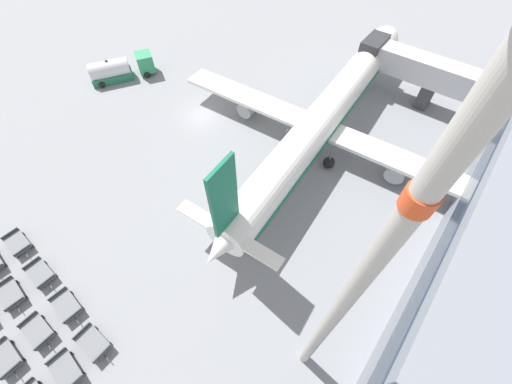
% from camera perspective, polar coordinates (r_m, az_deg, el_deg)
% --- Properties ---
extents(ground_plane, '(500.00, 500.00, 0.00)m').
position_cam_1_polar(ground_plane, '(42.65, -9.87, 13.46)').
color(ground_plane, gray).
extents(jet_bridge, '(20.47, 4.97, 6.36)m').
position_cam_1_polar(jet_bridge, '(47.13, 32.03, 16.16)').
color(jet_bridge, silver).
rests_on(jet_bridge, ground_plane).
extents(airplane, '(36.53, 42.85, 12.57)m').
position_cam_1_polar(airplane, '(37.25, 12.21, 13.09)').
color(airplane, white).
rests_on(airplane, ground_plane).
extents(fuel_tanker_primary, '(6.54, 8.94, 3.11)m').
position_cam_1_polar(fuel_tanker_primary, '(51.88, -23.67, 19.68)').
color(fuel_tanker_primary, '#2D8C5B').
rests_on(fuel_tanker_primary, ground_plane).
extents(baggage_dolly_row_near_col_c, '(3.45, 1.76, 0.92)m').
position_cam_1_polar(baggage_dolly_row_near_col_c, '(32.91, -38.73, -22.49)').
color(baggage_dolly_row_near_col_c, slate).
rests_on(baggage_dolly_row_near_col_c, ground_plane).
extents(baggage_dolly_row_mid_a_col_b, '(3.49, 1.89, 0.92)m').
position_cam_1_polar(baggage_dolly_row_mid_a_col_b, '(34.91, -38.16, -14.41)').
color(baggage_dolly_row_mid_a_col_b, slate).
rests_on(baggage_dolly_row_mid_a_col_b, ground_plane).
extents(baggage_dolly_row_mid_a_col_c, '(3.44, 1.73, 0.92)m').
position_cam_1_polar(baggage_dolly_row_mid_a_col_c, '(32.27, -34.95, -20.02)').
color(baggage_dolly_row_mid_a_col_c, slate).
rests_on(baggage_dolly_row_mid_a_col_c, ground_plane).
extents(baggage_dolly_row_mid_a_col_d, '(3.49, 1.88, 0.92)m').
position_cam_1_polar(baggage_dolly_row_mid_a_col_d, '(30.25, -31.32, -25.98)').
color(baggage_dolly_row_mid_a_col_d, slate).
rests_on(baggage_dolly_row_mid_a_col_d, ground_plane).
extents(baggage_dolly_row_mid_b_col_a, '(3.46, 1.80, 0.92)m').
position_cam_1_polar(baggage_dolly_row_mid_b_col_a, '(37.31, -37.29, -7.43)').
color(baggage_dolly_row_mid_b_col_a, slate).
rests_on(baggage_dolly_row_mid_b_col_a, ground_plane).
extents(baggage_dolly_row_mid_b_col_b, '(3.45, 1.76, 0.92)m').
position_cam_1_polar(baggage_dolly_row_mid_b_col_b, '(34.39, -34.59, -12.09)').
color(baggage_dolly_row_mid_b_col_b, slate).
rests_on(baggage_dolly_row_mid_b_col_b, ground_plane).
extents(baggage_dolly_row_mid_b_col_c, '(3.48, 1.85, 0.92)m').
position_cam_1_polar(baggage_dolly_row_mid_b_col_c, '(31.87, -31.22, -17.26)').
color(baggage_dolly_row_mid_b_col_c, slate).
rests_on(baggage_dolly_row_mid_b_col_c, ground_plane).
extents(baggage_dolly_row_mid_b_col_d, '(3.44, 1.73, 0.92)m').
position_cam_1_polar(baggage_dolly_row_mid_b_col_d, '(29.85, -27.51, -23.18)').
color(baggage_dolly_row_mid_b_col_d, slate).
rests_on(baggage_dolly_row_mid_b_col_d, ground_plane).
extents(apron_light_mast, '(2.00, 0.80, 26.93)m').
position_cam_1_polar(apron_light_mast, '(13.68, 16.41, -17.78)').
color(apron_light_mast, '#ADA89E').
rests_on(apron_light_mast, ground_plane).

